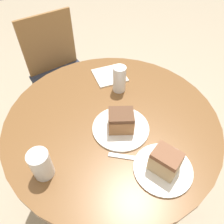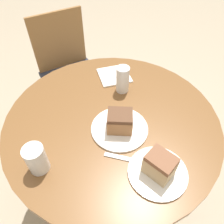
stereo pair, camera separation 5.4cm
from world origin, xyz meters
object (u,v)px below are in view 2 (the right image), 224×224
cake_slice_far (160,165)px  plate_near (120,128)px  plate_far (157,172)px  cake_slice_near (120,121)px  glass_water (37,160)px  glass_lemonade (123,81)px  chair (70,71)px

cake_slice_far → plate_near: bearing=102.1°
plate_far → cake_slice_near: 0.25m
glass_water → plate_far: bearing=-24.1°
plate_near → glass_water: 0.36m
glass_lemonade → glass_water: size_ratio=1.14×
chair → cake_slice_far: bearing=-94.0°
chair → glass_lemonade: size_ratio=6.40×
plate_far → chair: bearing=95.0°
chair → plate_far: 1.19m
plate_far → cake_slice_far: size_ratio=1.77×
chair → glass_water: glass_water is taller
plate_near → plate_far: (0.05, -0.24, 0.00)m
plate_near → chair: bearing=93.1°
plate_far → cake_slice_far: (0.00, 0.00, 0.05)m
cake_slice_near → cake_slice_far: cake_slice_far is taller
cake_slice_far → glass_lemonade: size_ratio=0.91×
cake_slice_far → glass_water: glass_water is taller
plate_far → cake_slice_near: size_ratio=1.69×
plate_far → glass_lemonade: 0.48m
cake_slice_near → glass_lemonade: glass_lemonade is taller
plate_near → glass_water: (-0.35, -0.06, 0.05)m
plate_near → glass_lemonade: 0.26m
plate_near → glass_lemonade: glass_lemonade is taller
cake_slice_far → glass_lemonade: glass_lemonade is taller
plate_far → cake_slice_near: (-0.05, 0.24, 0.05)m
chair → plate_near: bearing=-95.9°
chair → plate_far: (0.10, -1.14, 0.31)m
chair → glass_water: (-0.30, -0.96, 0.36)m
chair → glass_water: 1.07m
chair → plate_near: size_ratio=3.56×
cake_slice_far → glass_water: bearing=155.9°
cake_slice_near → glass_water: 0.36m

